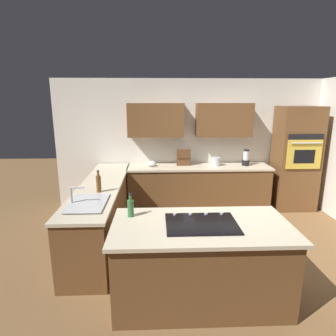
{
  "coord_description": "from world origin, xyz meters",
  "views": [
    {
      "loc": [
        0.93,
        3.77,
        2.2
      ],
      "look_at": [
        0.75,
        -0.82,
        1.09
      ],
      "focal_mm": 30.42,
      "sensor_mm": 36.0,
      "label": 1
    }
  ],
  "objects_px": {
    "sink_unit": "(87,203)",
    "cooktop": "(201,223)",
    "blender": "(246,159)",
    "spice_rack": "(184,157)",
    "wall_oven": "(296,159)",
    "kettle": "(216,161)",
    "oil_bottle": "(131,207)",
    "dish_soap_bottle": "(99,183)",
    "mixing_bowl": "(151,164)"
  },
  "relations": [
    {
      "from": "sink_unit",
      "to": "cooktop",
      "type": "height_order",
      "value": "sink_unit"
    },
    {
      "from": "blender",
      "to": "spice_rack",
      "type": "bearing_deg",
      "value": -2.31
    },
    {
      "from": "wall_oven",
      "to": "spice_rack",
      "type": "bearing_deg",
      "value": -2.14
    },
    {
      "from": "kettle",
      "to": "oil_bottle",
      "type": "xyz_separation_m",
      "value": [
        1.49,
        2.48,
        0.02
      ]
    },
    {
      "from": "dish_soap_bottle",
      "to": "oil_bottle",
      "type": "distance_m",
      "value": 1.04
    },
    {
      "from": "wall_oven",
      "to": "oil_bottle",
      "type": "distance_m",
      "value": 3.94
    },
    {
      "from": "kettle",
      "to": "oil_bottle",
      "type": "bearing_deg",
      "value": 59.1
    },
    {
      "from": "wall_oven",
      "to": "spice_rack",
      "type": "distance_m",
      "value": 2.25
    },
    {
      "from": "kettle",
      "to": "wall_oven",
      "type": "bearing_deg",
      "value": 178.79
    },
    {
      "from": "sink_unit",
      "to": "spice_rack",
      "type": "distance_m",
      "value": 2.56
    },
    {
      "from": "spice_rack",
      "to": "sink_unit",
      "type": "bearing_deg",
      "value": 56.04
    },
    {
      "from": "kettle",
      "to": "mixing_bowl",
      "type": "bearing_deg",
      "value": 0.0
    },
    {
      "from": "cooktop",
      "to": "blender",
      "type": "distance_m",
      "value": 3.02
    },
    {
      "from": "kettle",
      "to": "blender",
      "type": "bearing_deg",
      "value": 180.0
    },
    {
      "from": "blender",
      "to": "oil_bottle",
      "type": "relative_size",
      "value": 1.18
    },
    {
      "from": "cooktop",
      "to": "oil_bottle",
      "type": "bearing_deg",
      "value": -16.99
    },
    {
      "from": "spice_rack",
      "to": "oil_bottle",
      "type": "bearing_deg",
      "value": 71.72
    },
    {
      "from": "cooktop",
      "to": "dish_soap_bottle",
      "type": "xyz_separation_m",
      "value": [
        1.3,
        -1.13,
        0.12
      ]
    },
    {
      "from": "wall_oven",
      "to": "dish_soap_bottle",
      "type": "bearing_deg",
      "value": 23.27
    },
    {
      "from": "cooktop",
      "to": "kettle",
      "type": "distance_m",
      "value": 2.81
    },
    {
      "from": "blender",
      "to": "spice_rack",
      "type": "xyz_separation_m",
      "value": [
        1.25,
        -0.05,
        0.02
      ]
    },
    {
      "from": "cooktop",
      "to": "oil_bottle",
      "type": "xyz_separation_m",
      "value": [
        0.77,
        -0.24,
        0.1
      ]
    },
    {
      "from": "sink_unit",
      "to": "oil_bottle",
      "type": "bearing_deg",
      "value": 145.05
    },
    {
      "from": "spice_rack",
      "to": "oil_bottle",
      "type": "distance_m",
      "value": 2.67
    },
    {
      "from": "wall_oven",
      "to": "blender",
      "type": "xyz_separation_m",
      "value": [
        1.0,
        -0.03,
        0.0
      ]
    },
    {
      "from": "sink_unit",
      "to": "dish_soap_bottle",
      "type": "height_order",
      "value": "dish_soap_bottle"
    },
    {
      "from": "blender",
      "to": "kettle",
      "type": "relative_size",
      "value": 1.86
    },
    {
      "from": "mixing_bowl",
      "to": "oil_bottle",
      "type": "xyz_separation_m",
      "value": [
        0.19,
        2.48,
        0.06
      ]
    },
    {
      "from": "spice_rack",
      "to": "wall_oven",
      "type": "bearing_deg",
      "value": 177.86
    },
    {
      "from": "mixing_bowl",
      "to": "kettle",
      "type": "relative_size",
      "value": 1.09
    },
    {
      "from": "cooktop",
      "to": "spice_rack",
      "type": "height_order",
      "value": "spice_rack"
    },
    {
      "from": "sink_unit",
      "to": "mixing_bowl",
      "type": "relative_size",
      "value": 3.7
    },
    {
      "from": "kettle",
      "to": "cooktop",
      "type": "bearing_deg",
      "value": 75.27
    },
    {
      "from": "mixing_bowl",
      "to": "oil_bottle",
      "type": "relative_size",
      "value": 0.69
    },
    {
      "from": "mixing_bowl",
      "to": "oil_bottle",
      "type": "height_order",
      "value": "oil_bottle"
    },
    {
      "from": "wall_oven",
      "to": "sink_unit",
      "type": "bearing_deg",
      "value": 28.98
    },
    {
      "from": "wall_oven",
      "to": "cooktop",
      "type": "bearing_deg",
      "value": 49.25
    },
    {
      "from": "wall_oven",
      "to": "sink_unit",
      "type": "height_order",
      "value": "wall_oven"
    },
    {
      "from": "wall_oven",
      "to": "cooktop",
      "type": "relative_size",
      "value": 2.72
    },
    {
      "from": "kettle",
      "to": "dish_soap_bottle",
      "type": "relative_size",
      "value": 0.54
    },
    {
      "from": "sink_unit",
      "to": "cooktop",
      "type": "xyz_separation_m",
      "value": [
        -1.36,
        0.65,
        -0.01
      ]
    },
    {
      "from": "mixing_bowl",
      "to": "spice_rack",
      "type": "bearing_deg",
      "value": -175.57
    },
    {
      "from": "wall_oven",
      "to": "oil_bottle",
      "type": "xyz_separation_m",
      "value": [
        3.09,
        2.45,
        -0.03
      ]
    },
    {
      "from": "cooktop",
      "to": "sink_unit",
      "type": "bearing_deg",
      "value": -25.46
    },
    {
      "from": "cooktop",
      "to": "kettle",
      "type": "relative_size",
      "value": 4.4
    },
    {
      "from": "dish_soap_bottle",
      "to": "oil_bottle",
      "type": "xyz_separation_m",
      "value": [
        -0.53,
        0.89,
        -0.02
      ]
    },
    {
      "from": "oil_bottle",
      "to": "sink_unit",
      "type": "bearing_deg",
      "value": -34.95
    },
    {
      "from": "sink_unit",
      "to": "blender",
      "type": "height_order",
      "value": "blender"
    },
    {
      "from": "cooktop",
      "to": "kettle",
      "type": "xyz_separation_m",
      "value": [
        -0.72,
        -2.72,
        0.08
      ]
    },
    {
      "from": "sink_unit",
      "to": "cooktop",
      "type": "bearing_deg",
      "value": 154.54
    }
  ]
}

